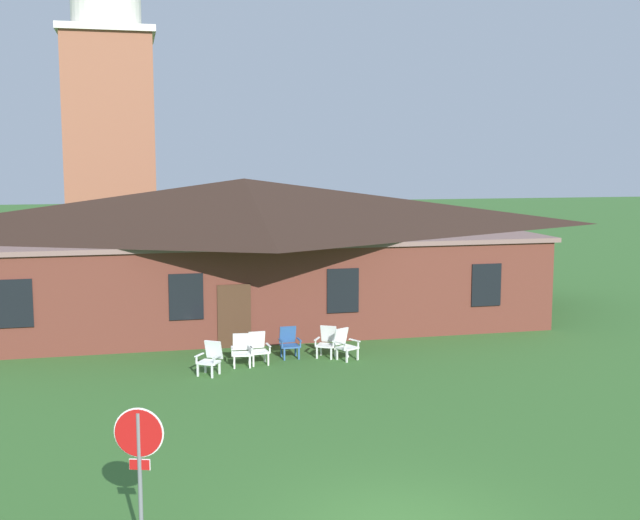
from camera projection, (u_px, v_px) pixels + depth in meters
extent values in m
cube|color=brown|center=(245.00, 276.00, 31.17)|extent=(20.88, 10.00, 3.20)
cube|color=#795B55|center=(245.00, 233.00, 30.96)|extent=(21.30, 10.20, 0.16)
pyramid|color=black|center=(244.00, 205.00, 30.82)|extent=(21.72, 10.40, 2.05)
cube|color=black|center=(14.00, 303.00, 24.51)|extent=(1.10, 0.06, 1.50)
cube|color=black|center=(186.00, 297.00, 25.70)|extent=(1.10, 0.06, 1.50)
cube|color=black|center=(343.00, 291.00, 26.89)|extent=(1.10, 0.06, 1.50)
cube|color=black|center=(486.00, 285.00, 28.08)|extent=(1.10, 0.06, 1.50)
cube|color=#422819|center=(234.00, 316.00, 26.14)|extent=(1.10, 0.06, 2.10)
cube|color=#93563D|center=(111.00, 154.00, 45.00)|extent=(4.80, 4.80, 12.83)
cube|color=silver|center=(107.00, 33.00, 44.16)|extent=(5.18, 5.18, 0.36)
cylinder|color=silver|center=(106.00, 9.00, 43.99)|extent=(3.80, 3.80, 2.20)
cylinder|color=slate|center=(140.00, 482.00, 12.61)|extent=(0.07, 0.07, 2.25)
cylinder|color=white|center=(139.00, 433.00, 12.53)|extent=(0.77, 0.27, 0.81)
cylinder|color=#B71414|center=(138.00, 433.00, 12.50)|extent=(0.73, 0.26, 0.76)
cube|color=#B71414|center=(140.00, 465.00, 12.58)|extent=(0.31, 0.12, 0.16)
cube|color=white|center=(140.00, 464.00, 12.59)|extent=(0.33, 0.12, 0.18)
cube|color=white|center=(212.00, 372.00, 22.62)|extent=(0.07, 0.07, 0.36)
cube|color=white|center=(198.00, 370.00, 22.78)|extent=(0.07, 0.07, 0.36)
cube|color=white|center=(219.00, 368.00, 23.03)|extent=(0.07, 0.07, 0.36)
cube|color=white|center=(205.00, 367.00, 23.19)|extent=(0.07, 0.07, 0.36)
cube|color=white|center=(209.00, 362.00, 22.88)|extent=(0.74, 0.73, 0.05)
cube|color=white|center=(214.00, 350.00, 23.13)|extent=(0.53, 0.45, 0.54)
cube|color=white|center=(217.00, 357.00, 22.73)|extent=(0.31, 0.42, 0.03)
cube|color=white|center=(214.00, 362.00, 22.60)|extent=(0.06, 0.06, 0.22)
cube|color=white|center=(199.00, 355.00, 22.94)|extent=(0.31, 0.42, 0.03)
cube|color=white|center=(196.00, 360.00, 22.80)|extent=(0.06, 0.06, 0.22)
cube|color=silver|center=(250.00, 362.00, 23.68)|extent=(0.05, 0.05, 0.36)
cube|color=silver|center=(234.00, 363.00, 23.62)|extent=(0.05, 0.05, 0.36)
cube|color=silver|center=(249.00, 359.00, 24.12)|extent=(0.05, 0.05, 0.36)
cube|color=silver|center=(234.00, 359.00, 24.06)|extent=(0.05, 0.05, 0.36)
cube|color=silver|center=(242.00, 354.00, 23.84)|extent=(0.59, 0.57, 0.05)
cube|color=silver|center=(241.00, 342.00, 24.11)|extent=(0.53, 0.24, 0.54)
cube|color=silver|center=(252.00, 347.00, 23.84)|extent=(0.11, 0.47, 0.03)
cube|color=silver|center=(252.00, 352.00, 23.69)|extent=(0.04, 0.04, 0.22)
cube|color=silver|center=(232.00, 348.00, 23.76)|extent=(0.11, 0.47, 0.03)
cube|color=silver|center=(232.00, 353.00, 23.62)|extent=(0.04, 0.04, 0.22)
cube|color=silver|center=(268.00, 360.00, 24.00)|extent=(0.05, 0.05, 0.36)
cube|color=silver|center=(253.00, 361.00, 23.85)|extent=(0.05, 0.05, 0.36)
cube|color=silver|center=(265.00, 356.00, 24.41)|extent=(0.05, 0.05, 0.36)
cube|color=silver|center=(250.00, 357.00, 24.27)|extent=(0.05, 0.05, 0.36)
cube|color=silver|center=(259.00, 352.00, 24.11)|extent=(0.58, 0.56, 0.05)
cube|color=silver|center=(256.00, 340.00, 24.36)|extent=(0.53, 0.23, 0.54)
cube|color=silver|center=(268.00, 345.00, 24.15)|extent=(0.10, 0.47, 0.03)
cube|color=silver|center=(270.00, 350.00, 24.02)|extent=(0.04, 0.04, 0.22)
cube|color=silver|center=(250.00, 346.00, 23.97)|extent=(0.10, 0.47, 0.03)
cube|color=silver|center=(251.00, 351.00, 23.84)|extent=(0.04, 0.04, 0.22)
cube|color=#2D5693|center=(299.00, 354.00, 24.72)|extent=(0.05, 0.05, 0.36)
cube|color=#2D5693|center=(284.00, 355.00, 24.60)|extent=(0.05, 0.05, 0.36)
cube|color=#2D5693|center=(295.00, 350.00, 25.14)|extent=(0.05, 0.05, 0.36)
cube|color=#2D5693|center=(281.00, 351.00, 25.02)|extent=(0.05, 0.05, 0.36)
cube|color=#2D5693|center=(290.00, 346.00, 24.84)|extent=(0.56, 0.54, 0.05)
cube|color=#2D5693|center=(288.00, 334.00, 25.10)|extent=(0.52, 0.21, 0.54)
cube|color=#2D5693|center=(299.00, 339.00, 24.88)|extent=(0.07, 0.47, 0.03)
cube|color=#2D5693|center=(300.00, 344.00, 24.73)|extent=(0.04, 0.04, 0.22)
cube|color=#2D5693|center=(281.00, 341.00, 24.73)|extent=(0.07, 0.47, 0.03)
cube|color=#2D5693|center=(282.00, 345.00, 24.58)|extent=(0.04, 0.04, 0.22)
cube|color=silver|center=(331.00, 354.00, 24.68)|extent=(0.07, 0.07, 0.36)
cube|color=silver|center=(317.00, 353.00, 24.81)|extent=(0.07, 0.07, 0.36)
cube|color=silver|center=(335.00, 351.00, 25.10)|extent=(0.07, 0.07, 0.36)
cube|color=silver|center=(321.00, 350.00, 25.23)|extent=(0.07, 0.07, 0.36)
cube|color=silver|center=(326.00, 345.00, 24.93)|extent=(0.73, 0.72, 0.05)
cube|color=silver|center=(329.00, 334.00, 25.19)|extent=(0.54, 0.42, 0.54)
cube|color=silver|center=(335.00, 340.00, 24.81)|extent=(0.28, 0.44, 0.03)
cube|color=silver|center=(333.00, 345.00, 24.67)|extent=(0.05, 0.05, 0.22)
cube|color=silver|center=(317.00, 339.00, 24.97)|extent=(0.28, 0.44, 0.03)
cube|color=silver|center=(316.00, 343.00, 24.83)|extent=(0.05, 0.05, 0.22)
cube|color=silver|center=(358.00, 354.00, 24.64)|extent=(0.07, 0.07, 0.36)
cube|color=silver|center=(347.00, 357.00, 24.34)|extent=(0.07, 0.07, 0.36)
cube|color=silver|center=(348.00, 352.00, 24.97)|extent=(0.07, 0.07, 0.36)
cube|color=silver|center=(337.00, 354.00, 24.67)|extent=(0.07, 0.07, 0.36)
cube|color=silver|center=(347.00, 348.00, 24.63)|extent=(0.72, 0.71, 0.05)
cube|color=silver|center=(341.00, 336.00, 24.82)|extent=(0.54, 0.41, 0.54)
cube|color=silver|center=(355.00, 340.00, 24.78)|extent=(0.27, 0.44, 0.03)
cube|color=silver|center=(358.00, 345.00, 24.67)|extent=(0.05, 0.05, 0.22)
cube|color=silver|center=(341.00, 343.00, 24.40)|extent=(0.27, 0.44, 0.03)
cube|color=silver|center=(344.00, 348.00, 24.29)|extent=(0.05, 0.05, 0.22)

